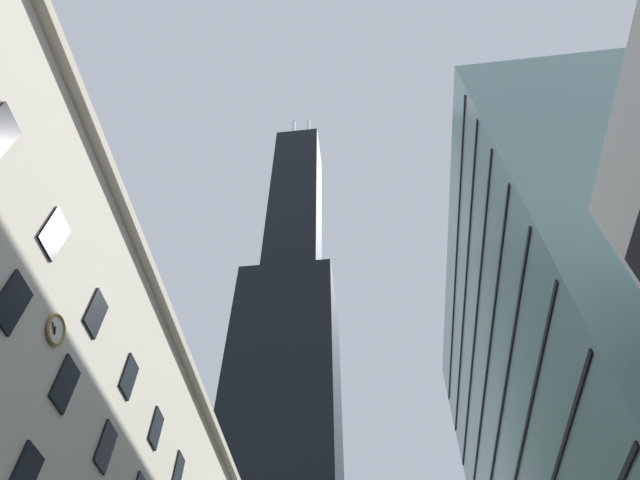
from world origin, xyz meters
TOP-DOWN VIEW (x-y plane):
  - dark_skyscraper at (-13.74, 73.86)m, footprint 27.79×27.79m
  - glass_office_midrise at (19.17, 26.15)m, footprint 16.46×38.17m

SIDE VIEW (x-z plane):
  - glass_office_midrise at x=19.17m, z-range 0.00..44.44m
  - dark_skyscraper at x=-13.74m, z-range -35.23..139.41m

